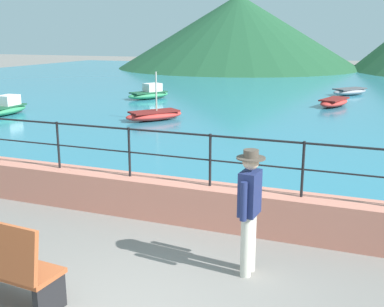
{
  "coord_description": "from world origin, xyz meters",
  "views": [
    {
      "loc": [
        2.52,
        -4.06,
        3.19
      ],
      "look_at": [
        -0.52,
        3.7,
        1.1
      ],
      "focal_mm": 44.42,
      "sensor_mm": 36.0,
      "label": 1
    }
  ],
  "objects_px": {
    "boat_1": "(350,91)",
    "boat_6": "(149,93)",
    "boat_0": "(154,115)",
    "boat_5": "(334,102)",
    "person_walking": "(249,206)",
    "boat_4": "(5,108)"
  },
  "relations": [
    {
      "from": "boat_1",
      "to": "boat_6",
      "type": "distance_m",
      "value": 10.69
    },
    {
      "from": "boat_0",
      "to": "boat_5",
      "type": "distance_m",
      "value": 8.57
    },
    {
      "from": "person_walking",
      "to": "boat_5",
      "type": "bearing_deg",
      "value": 91.22
    },
    {
      "from": "person_walking",
      "to": "boat_6",
      "type": "height_order",
      "value": "person_walking"
    },
    {
      "from": "boat_6",
      "to": "person_walking",
      "type": "bearing_deg",
      "value": -59.3
    },
    {
      "from": "boat_1",
      "to": "boat_6",
      "type": "bearing_deg",
      "value": -150.15
    },
    {
      "from": "person_walking",
      "to": "boat_1",
      "type": "bearing_deg",
      "value": 89.92
    },
    {
      "from": "boat_0",
      "to": "boat_1",
      "type": "relative_size",
      "value": 1.0
    },
    {
      "from": "boat_0",
      "to": "boat_5",
      "type": "height_order",
      "value": "boat_0"
    },
    {
      "from": "boat_4",
      "to": "person_walking",
      "type": "bearing_deg",
      "value": -36.06
    },
    {
      "from": "boat_5",
      "to": "boat_6",
      "type": "height_order",
      "value": "boat_6"
    },
    {
      "from": "boat_4",
      "to": "boat_5",
      "type": "bearing_deg",
      "value": 30.6
    },
    {
      "from": "boat_0",
      "to": "boat_1",
      "type": "xyz_separation_m",
      "value": [
        6.34,
        10.79,
        -0.01
      ]
    },
    {
      "from": "boat_0",
      "to": "boat_6",
      "type": "bearing_deg",
      "value": 118.16
    },
    {
      "from": "boat_1",
      "to": "boat_4",
      "type": "relative_size",
      "value": 1.02
    },
    {
      "from": "boat_4",
      "to": "boat_1",
      "type": "bearing_deg",
      "value": 43.38
    },
    {
      "from": "boat_1",
      "to": "boat_5",
      "type": "xyz_separation_m",
      "value": [
        -0.38,
        -4.64,
        0.0
      ]
    },
    {
      "from": "person_walking",
      "to": "boat_6",
      "type": "bearing_deg",
      "value": 120.7
    },
    {
      "from": "boat_1",
      "to": "person_walking",
      "type": "bearing_deg",
      "value": -90.08
    },
    {
      "from": "boat_6",
      "to": "boat_0",
      "type": "bearing_deg",
      "value": -61.84
    },
    {
      "from": "person_walking",
      "to": "boat_6",
      "type": "relative_size",
      "value": 0.72
    },
    {
      "from": "boat_1",
      "to": "boat_4",
      "type": "xyz_separation_m",
      "value": [
        -12.49,
        -11.81,
        0.07
      ]
    }
  ]
}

